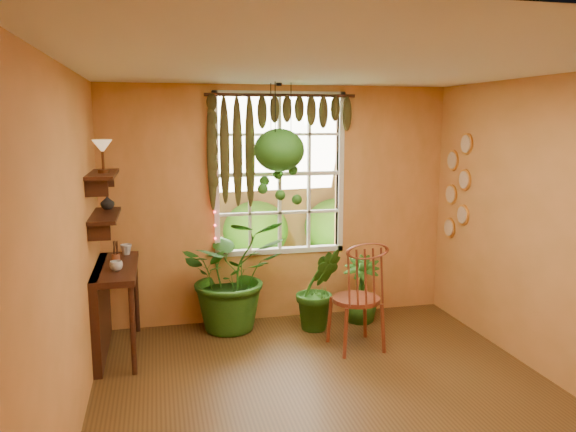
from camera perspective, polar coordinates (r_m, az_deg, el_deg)
name	(u,v)px	position (r m, az deg, el deg)	size (l,w,h in m)	color
floor	(341,410)	(4.81, 5.37, -19.01)	(4.50, 4.50, 0.00)	#563818
ceiling	(346,65)	(4.24, 5.96, 14.98)	(4.50, 4.50, 0.00)	white
wall_back	(280,205)	(6.46, -0.80, 1.17)	(4.00, 4.00, 0.00)	#DF904C
wall_left	(67,261)	(4.15, -21.58, -4.31)	(4.50, 4.50, 0.00)	#DF904C
wall_right	(568,235)	(5.31, 26.53, -1.71)	(4.50, 4.50, 0.00)	#DF904C
window	(280,174)	(6.45, -0.87, 4.29)	(1.52, 0.10, 1.86)	white
valance_vine	(274,123)	(6.28, -1.41, 9.41)	(1.70, 0.12, 1.10)	#3B1A10
string_lights	(214,172)	(6.24, -7.55, 4.48)	(0.03, 0.03, 1.54)	#FF2633
wall_plates	(457,187)	(6.73, 16.81, 2.81)	(0.04, 0.32, 1.10)	#FCF1CE
counter_ledge	(106,300)	(5.88, -18.00, -8.15)	(0.40, 1.20, 0.90)	#3B1A10
shelf_lower	(105,216)	(5.68, -18.10, 0.03)	(0.25, 0.90, 0.04)	#3B1A10
shelf_upper	(103,174)	(5.64, -18.32, 4.05)	(0.25, 0.90, 0.04)	#3B1A10
backyard	(241,174)	(11.03, -4.78, 4.32)	(14.00, 10.00, 12.00)	#275217
windsor_chair	(357,313)	(5.81, 7.07, -9.76)	(0.53, 0.56, 1.31)	maroon
potted_plant_left	(233,273)	(6.27, -5.64, -5.81)	(1.15, 1.00, 1.28)	#185416
potted_plant_mid	(319,289)	(6.27, 3.14, -7.40)	(0.51, 0.41, 0.93)	#185416
potted_plant_right	(361,289)	(6.58, 7.38, -7.41)	(0.43, 0.43, 0.76)	#185416
hanging_basket	(279,156)	(6.04, -0.90, 6.14)	(0.54, 0.54, 1.31)	black
cup_a	(116,266)	(5.57, -17.05, -4.87)	(0.12, 0.12, 0.10)	silver
cup_b	(126,250)	(6.20, -16.12, -3.29)	(0.12, 0.12, 0.11)	beige
brush_jar	(116,252)	(5.82, -17.11, -3.56)	(0.08, 0.08, 0.29)	brown
shelf_vase	(107,202)	(5.97, -17.87, 1.34)	(0.14, 0.14, 0.14)	#B2AD99
tiffany_lamp	(102,149)	(5.56, -18.35, 6.52)	(0.19, 0.19, 0.31)	#593019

